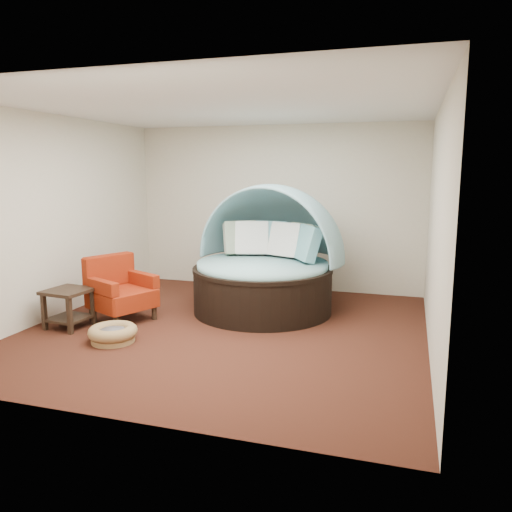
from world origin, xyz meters
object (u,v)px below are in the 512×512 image
(canopy_daybed, at_px, (267,252))
(pet_basket, at_px, (113,333))
(red_armchair, at_px, (120,291))
(side_table, at_px, (69,303))

(canopy_daybed, relative_size, pet_basket, 3.71)
(canopy_daybed, distance_m, red_armchair, 2.15)
(red_armchair, bearing_deg, canopy_daybed, 55.72)
(pet_basket, relative_size, side_table, 1.12)
(pet_basket, xyz_separation_m, red_armchair, (-0.42, 0.84, 0.30))
(pet_basket, distance_m, side_table, 0.95)
(pet_basket, bearing_deg, side_table, 159.40)
(red_armchair, bearing_deg, side_table, -106.18)
(canopy_daybed, distance_m, pet_basket, 2.48)
(canopy_daybed, bearing_deg, side_table, -132.84)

